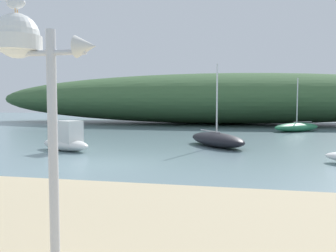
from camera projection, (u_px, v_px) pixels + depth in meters
name	position (u px, v px, depth m)	size (l,w,h in m)	color
ground_plane	(106.00, 164.00, 12.83)	(120.00, 120.00, 0.00)	gray
distant_hill	(216.00, 99.00, 38.21)	(51.09, 14.94, 5.38)	#3D6038
mast_structure	(27.00, 54.00, 4.33)	(1.35, 0.60, 3.14)	silver
seagull_on_radar	(15.00, 2.00, 4.32)	(0.34, 0.12, 0.24)	orange
sailboat_far_left	(217.00, 139.00, 17.98)	(3.82, 4.43, 4.22)	black
sailboat_inner_mooring	(297.00, 127.00, 27.33)	(4.39, 4.06, 4.15)	#287A4C
motorboat_centre_water	(67.00, 140.00, 16.35)	(3.15, 2.17, 1.41)	white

